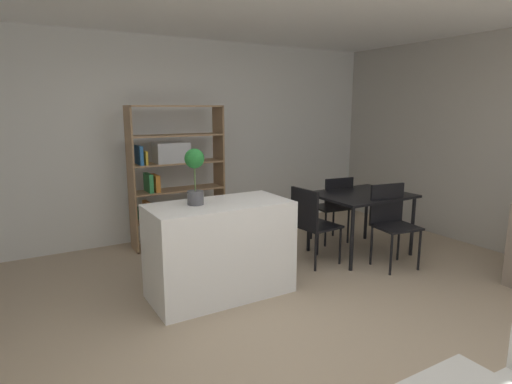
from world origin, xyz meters
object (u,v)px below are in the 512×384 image
at_px(dining_chair_island_side, 311,220).
at_px(kitchen_island, 220,249).
at_px(open_bookshelf, 172,172).
at_px(potted_plant_on_island, 195,172).
at_px(dining_table, 361,200).
at_px(dining_chair_near, 391,217).
at_px(dining_chair_far, 334,203).

bearing_deg(dining_chair_island_side, kitchen_island, 94.02).
bearing_deg(open_bookshelf, dining_chair_island_side, -54.14).
height_order(kitchen_island, potted_plant_on_island, potted_plant_on_island).
xyz_separation_m(potted_plant_on_island, dining_table, (2.25, 0.14, -0.54)).
bearing_deg(dining_table, dining_chair_near, -88.34).
bearing_deg(dining_chair_island_side, dining_chair_near, -125.13).
distance_m(kitchen_island, potted_plant_on_island, 0.80).
relative_size(dining_chair_far, dining_chair_island_side, 0.99).
height_order(open_bookshelf, dining_chair_far, open_bookshelf).
bearing_deg(kitchen_island, dining_chair_far, 18.49).
relative_size(kitchen_island, potted_plant_on_island, 2.59).
bearing_deg(potted_plant_on_island, kitchen_island, -14.73).
height_order(kitchen_island, dining_chair_island_side, kitchen_island).
distance_m(potted_plant_on_island, dining_table, 2.32).
relative_size(dining_table, dining_chair_near, 1.18).
bearing_deg(dining_chair_far, open_bookshelf, -22.49).
distance_m(potted_plant_on_island, dining_chair_island_side, 1.63).
bearing_deg(open_bookshelf, dining_table, -38.95).
relative_size(potted_plant_on_island, dining_chair_island_side, 0.57).
distance_m(open_bookshelf, dining_chair_near, 2.80).
height_order(dining_table, dining_chair_far, dining_chair_far).
bearing_deg(kitchen_island, dining_chair_island_side, 8.52).
relative_size(potted_plant_on_island, open_bookshelf, 0.28).
height_order(kitchen_island, dining_chair_near, dining_chair_near).
bearing_deg(dining_chair_far, dining_chair_near, 98.09).
bearing_deg(dining_chair_near, open_bookshelf, 141.95).
bearing_deg(kitchen_island, open_bookshelf, 85.28).
distance_m(kitchen_island, dining_chair_island_side, 1.27).
xyz_separation_m(dining_table, dining_chair_island_side, (-0.78, -0.01, -0.15)).
bearing_deg(kitchen_island, potted_plant_on_island, 165.27).
bearing_deg(dining_chair_near, dining_chair_island_side, 157.81).
relative_size(kitchen_island, open_bookshelf, 0.73).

